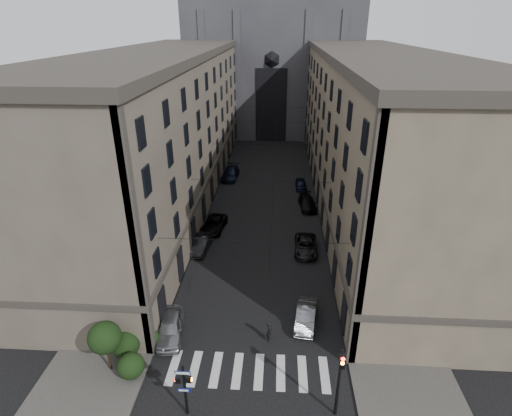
% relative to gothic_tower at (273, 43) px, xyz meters
% --- Properties ---
extents(sidewalk_left, '(7.00, 80.00, 0.15)m').
position_rel_gothic_tower_xyz_m(sidewalk_left, '(-10.50, -38.96, -17.72)').
color(sidewalk_left, '#383533').
rests_on(sidewalk_left, ground).
extents(sidewalk_right, '(7.00, 80.00, 0.15)m').
position_rel_gothic_tower_xyz_m(sidewalk_right, '(10.50, -38.96, -17.72)').
color(sidewalk_right, '#383533').
rests_on(sidewalk_right, ground).
extents(zebra_crossing, '(11.00, 3.20, 0.01)m').
position_rel_gothic_tower_xyz_m(zebra_crossing, '(0.00, -69.96, -17.79)').
color(zebra_crossing, beige).
rests_on(zebra_crossing, ground).
extents(building_left, '(13.60, 60.60, 18.85)m').
position_rel_gothic_tower_xyz_m(building_left, '(-13.44, -38.96, -8.45)').
color(building_left, '#50493D').
rests_on(building_left, ground).
extents(building_right, '(13.60, 60.60, 18.85)m').
position_rel_gothic_tower_xyz_m(building_right, '(13.44, -38.96, -8.45)').
color(building_right, brown).
rests_on(building_right, ground).
extents(gothic_tower, '(35.00, 23.00, 58.00)m').
position_rel_gothic_tower_xyz_m(gothic_tower, '(0.00, 0.00, 0.00)').
color(gothic_tower, '#2D2D33').
rests_on(gothic_tower, ground).
extents(pedestrian_signal_left, '(1.02, 0.38, 4.00)m').
position_rel_gothic_tower_xyz_m(pedestrian_signal_left, '(-3.51, -73.46, -15.48)').
color(pedestrian_signal_left, black).
rests_on(pedestrian_signal_left, ground).
extents(traffic_light_right, '(0.34, 0.50, 5.20)m').
position_rel_gothic_tower_xyz_m(traffic_light_right, '(5.60, -73.04, -14.51)').
color(traffic_light_right, black).
rests_on(traffic_light_right, ground).
extents(shrub_cluster, '(3.90, 4.40, 3.90)m').
position_rel_gothic_tower_xyz_m(shrub_cluster, '(-8.72, -69.95, -16.00)').
color(shrub_cluster, black).
rests_on(shrub_cluster, sidewalk_left).
extents(tram_wires, '(14.00, 60.00, 0.43)m').
position_rel_gothic_tower_xyz_m(tram_wires, '(0.00, -39.33, -10.55)').
color(tram_wires, black).
rests_on(tram_wires, ground).
extents(car_left_near, '(2.52, 4.93, 1.61)m').
position_rel_gothic_tower_xyz_m(car_left_near, '(-6.20, -66.89, -17.00)').
color(car_left_near, gray).
rests_on(car_left_near, ground).
extents(car_left_midnear, '(1.94, 4.52, 1.45)m').
position_rel_gothic_tower_xyz_m(car_left_midnear, '(-6.20, -54.09, -17.07)').
color(car_left_midnear, black).
rests_on(car_left_midnear, ground).
extents(car_left_midfar, '(2.90, 5.29, 1.40)m').
position_rel_gothic_tower_xyz_m(car_left_midfar, '(-5.57, -49.61, -17.10)').
color(car_left_midfar, black).
rests_on(car_left_midfar, ground).
extents(car_left_far, '(2.57, 5.68, 1.61)m').
position_rel_gothic_tower_xyz_m(car_left_far, '(-5.62, -32.74, -16.99)').
color(car_left_far, black).
rests_on(car_left_far, ground).
extents(car_right_near, '(2.04, 4.43, 1.41)m').
position_rel_gothic_tower_xyz_m(car_right_near, '(4.20, -64.83, -17.09)').
color(car_right_near, slate).
rests_on(car_right_near, ground).
extents(car_right_midnear, '(2.46, 5.03, 1.38)m').
position_rel_gothic_tower_xyz_m(car_right_midnear, '(4.80, -53.76, -17.11)').
color(car_right_midnear, black).
rests_on(car_right_midnear, ground).
extents(car_right_midfar, '(2.41, 4.99, 1.40)m').
position_rel_gothic_tower_xyz_m(car_right_midfar, '(5.59, -42.89, -17.10)').
color(car_right_midfar, black).
rests_on(car_right_midfar, ground).
extents(car_right_far, '(1.63, 3.84, 1.29)m').
position_rel_gothic_tower_xyz_m(car_right_far, '(5.05, -36.27, -17.15)').
color(car_right_far, black).
rests_on(car_right_far, ground).
extents(pedestrian, '(0.60, 0.74, 1.75)m').
position_rel_gothic_tower_xyz_m(pedestrian, '(1.35, -66.96, -16.92)').
color(pedestrian, black).
rests_on(pedestrian, ground).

